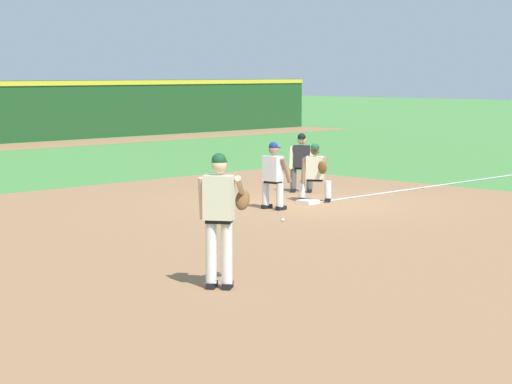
% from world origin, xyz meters
% --- Properties ---
extents(ground_plane, '(160.00, 160.00, 0.00)m').
position_xyz_m(ground_plane, '(0.00, 0.00, 0.00)').
color(ground_plane, '#47843D').
extents(infield_dirt_patch, '(18.00, 18.00, 0.01)m').
position_xyz_m(infield_dirt_patch, '(-3.76, -2.52, 0.00)').
color(infield_dirt_patch, '#936B47').
rests_on(infield_dirt_patch, ground).
extents(first_base_bag, '(0.38, 0.38, 0.09)m').
position_xyz_m(first_base_bag, '(0.00, 0.00, 0.04)').
color(first_base_bag, white).
rests_on(first_base_bag, ground).
extents(baseball, '(0.07, 0.07, 0.07)m').
position_xyz_m(baseball, '(-2.38, -1.44, 0.04)').
color(baseball, white).
rests_on(baseball, ground).
extents(pitcher, '(0.85, 0.57, 1.86)m').
position_xyz_m(pitcher, '(-7.47, -5.04, 1.06)').
color(pitcher, black).
rests_on(pitcher, ground).
extents(first_baseman, '(0.81, 1.04, 1.34)m').
position_xyz_m(first_baseman, '(0.36, 0.10, 0.73)').
color(first_baseman, black).
rests_on(first_baseman, ground).
extents(baserunner, '(0.46, 0.61, 1.46)m').
position_xyz_m(baserunner, '(-1.22, -0.08, 0.79)').
color(baserunner, black).
rests_on(baserunner, ground).
extents(umpire, '(0.65, 0.68, 1.46)m').
position_xyz_m(umpire, '(1.52, 1.57, 0.79)').
color(umpire, black).
rests_on(umpire, ground).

